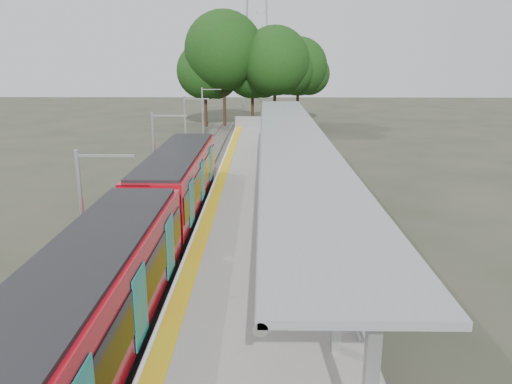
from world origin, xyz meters
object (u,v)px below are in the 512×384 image
train (149,222)px  litter_bin (294,213)px  info_pillar_far (275,154)px  info_pillar_near (273,223)px  bench_far (293,148)px  bench_mid (293,175)px

train → litter_bin: (6.01, 3.20, -0.57)m
info_pillar_far → train: bearing=-104.5°
train → info_pillar_near: size_ratio=17.63×
train → info_pillar_far: 16.54m
bench_far → info_pillar_near: 18.41m
bench_far → info_pillar_far: info_pillar_far is taller
info_pillar_near → info_pillar_far: (0.40, 14.46, 0.19)m
train → litter_bin: size_ratio=28.61×
info_pillar_near → litter_bin: bearing=51.5°
train → litter_bin: 6.83m
litter_bin → info_pillar_near: bearing=-115.6°
info_pillar_near → info_pillar_far: bearing=75.5°
litter_bin → bench_mid: bearing=87.0°
litter_bin → info_pillar_far: bearing=92.7°
bench_mid → litter_bin: bearing=-91.5°
bench_mid → bench_far: 8.77m
train → litter_bin: bearing=28.0°
bench_far → train: bearing=-107.7°
bench_mid → info_pillar_far: size_ratio=0.75×
train → info_pillar_far: (5.43, 15.62, -0.18)m
bench_mid → info_pillar_far: 5.02m
train → bench_far: bearing=70.5°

